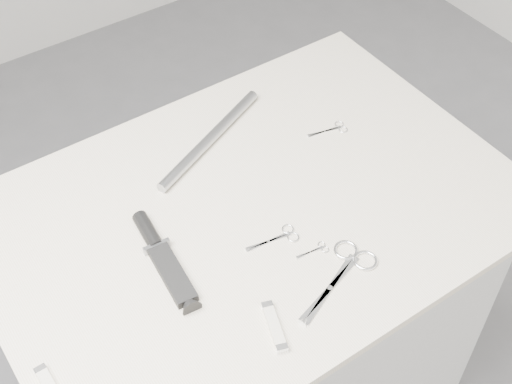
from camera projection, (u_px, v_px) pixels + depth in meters
plinth at (253, 338)px, 1.69m from camera, size 0.90×0.60×0.90m
display_board at (252, 211)px, 1.35m from camera, size 1.00×0.70×0.02m
large_shears at (347, 267)px, 1.25m from camera, size 0.19×0.11×0.01m
embroidery_scissors_a at (280, 237)px, 1.29m from camera, size 0.10×0.04×0.00m
embroidery_scissors_b at (333, 129)px, 1.49m from camera, size 0.09×0.04×0.00m
tiny_scissors at (316, 250)px, 1.27m from camera, size 0.06×0.03×0.00m
sheathed_knife at (161, 254)px, 1.26m from camera, size 0.06×0.22×0.03m
pocket_knife_b at (274, 326)px, 1.16m from camera, size 0.05×0.10×0.01m
metal_rail at (210, 139)px, 1.46m from camera, size 0.31×0.15×0.02m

